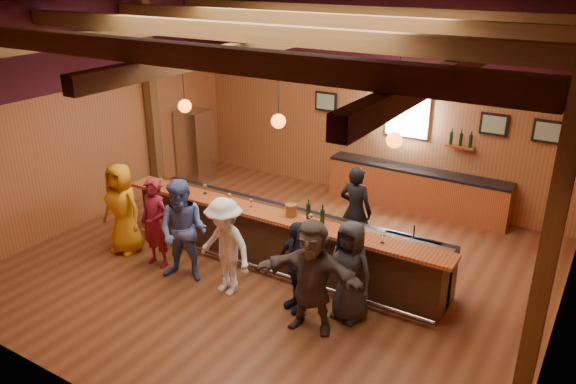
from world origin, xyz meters
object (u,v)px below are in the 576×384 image
at_px(back_bar_cabinet, 416,189).
at_px(customer_redvest, 155,223).
at_px(bottle_a, 308,211).
at_px(customer_brown, 312,276).
at_px(customer_orange, 122,209).
at_px(customer_white, 225,247).
at_px(bartender, 355,211).
at_px(customer_navy, 297,266).
at_px(customer_dark, 350,271).
at_px(customer_denim, 183,231).
at_px(bar_counter, 284,238).
at_px(stainless_fridge, 195,146).
at_px(ice_bucket, 291,210).

relative_size(back_bar_cabinet, customer_redvest, 2.41).
bearing_deg(bottle_a, customer_brown, -58.42).
bearing_deg(customer_orange, customer_white, -6.22).
height_order(customer_redvest, bartender, bartender).
height_order(back_bar_cabinet, bartender, bartender).
distance_m(back_bar_cabinet, customer_redvest, 5.73).
xyz_separation_m(customer_white, bottle_a, (0.89, 1.14, 0.40)).
distance_m(customer_orange, customer_navy, 3.75).
xyz_separation_m(back_bar_cabinet, customer_navy, (-0.26, -4.69, 0.28)).
bearing_deg(customer_dark, customer_denim, -163.05).
bearing_deg(bar_counter, stainless_fridge, 149.24).
distance_m(customer_navy, bottle_a, 1.12).
xyz_separation_m(customer_orange, customer_white, (2.50, -0.15, -0.03)).
xyz_separation_m(stainless_fridge, ice_bucket, (4.40, -2.69, 0.32)).
bearing_deg(customer_brown, customer_denim, 167.88).
bearing_deg(bottle_a, customer_dark, -32.93).
height_order(customer_white, customer_brown, customer_brown).
relative_size(back_bar_cabinet, customer_brown, 2.26).
relative_size(customer_white, bottle_a, 4.90).
bearing_deg(bartender, customer_redvest, 39.00).
bearing_deg(customer_navy, customer_brown, -12.58).
distance_m(customer_orange, ice_bucket, 3.25).
bearing_deg(customer_dark, customer_navy, -156.50).
xyz_separation_m(bar_counter, bartender, (0.91, 1.01, 0.35)).
relative_size(customer_navy, ice_bucket, 7.09).
height_order(customer_navy, customer_dark, customer_dark).
distance_m(ice_bucket, bottle_a, 0.31).
bearing_deg(bartender, customer_dark, 113.78).
distance_m(back_bar_cabinet, customer_white, 5.12).
distance_m(back_bar_cabinet, ice_bucket, 3.99).
bearing_deg(bar_counter, customer_dark, -27.90).
bearing_deg(bottle_a, customer_redvest, -157.25).
relative_size(bar_counter, back_bar_cabinet, 1.57).
xyz_separation_m(bar_counter, customer_redvest, (-1.93, -1.23, 0.31)).
distance_m(customer_brown, bartender, 2.49).
relative_size(customer_denim, customer_navy, 1.19).
xyz_separation_m(bar_counter, customer_orange, (-2.82, -1.16, 0.35)).
bearing_deg(customer_navy, stainless_fridge, 168.85).
bearing_deg(stainless_fridge, customer_denim, -52.11).
bearing_deg(customer_dark, customer_white, -160.24).
height_order(bar_counter, bottle_a, bottle_a).
bearing_deg(back_bar_cabinet, customer_redvest, -123.00).
xyz_separation_m(back_bar_cabinet, bottle_a, (-0.60, -3.74, 0.77)).
height_order(back_bar_cabinet, bottle_a, bottle_a).
xyz_separation_m(customer_navy, bottle_a, (-0.35, 0.95, 0.49)).
distance_m(back_bar_cabinet, customer_navy, 4.71).
distance_m(customer_white, bartender, 2.62).
height_order(stainless_fridge, customer_denim, customer_denim).
xyz_separation_m(customer_orange, bottle_a, (3.40, 0.99, 0.37)).
xyz_separation_m(customer_denim, bartender, (2.08, 2.34, -0.03)).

